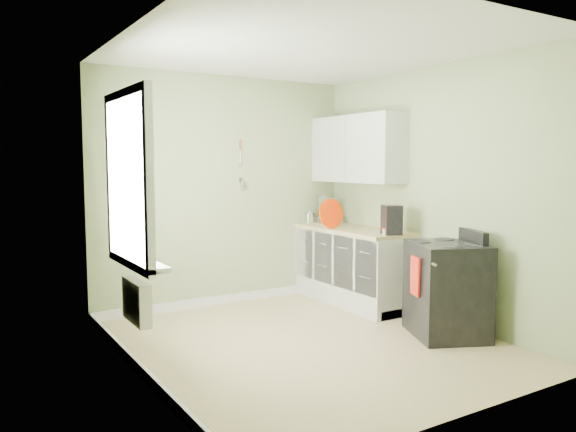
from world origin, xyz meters
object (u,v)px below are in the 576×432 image
kettle (309,217)px  stand_mixer (329,211)px  stove (447,289)px  coffee_maker (391,221)px

kettle → stand_mixer: bearing=-27.4°
stove → coffee_maker: coffee_maker is taller
stand_mixer → kettle: (-0.23, 0.12, -0.07)m
stove → stand_mixer: 2.15m
stand_mixer → coffee_maker: size_ratio=1.18×
stand_mixer → stove: bearing=-92.0°
stand_mixer → kettle: stand_mixer is taller
stove → stand_mixer: bearing=88.0°
stove → coffee_maker: bearing=90.7°
stand_mixer → coffee_maker: bearing=-93.6°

